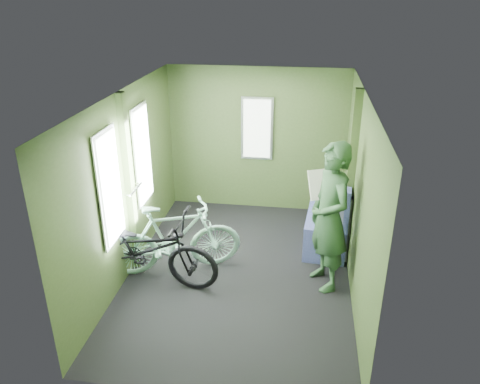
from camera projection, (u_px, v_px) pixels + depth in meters
The scene contains 6 objects.
room at pixel (236, 168), 5.51m from camera, with size 4.00×4.02×2.31m.
bicycle_black at pixel (147, 282), 5.86m from camera, with size 0.65×1.87×0.98m, color black.
bicycle_mint at pixel (176, 273), 6.05m from camera, with size 0.48×1.71×1.03m, color #9EE1C7.
passenger at pixel (329, 217), 5.46m from camera, with size 0.68×0.81×1.84m.
waste_box at pixel (338, 224), 6.28m from camera, with size 0.27×0.38×0.93m, color slate.
bench_seat at pixel (329, 227), 6.53m from camera, with size 0.64×1.04×1.06m.
Camera 1 is at (0.74, -5.04, 3.43)m, focal length 35.00 mm.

